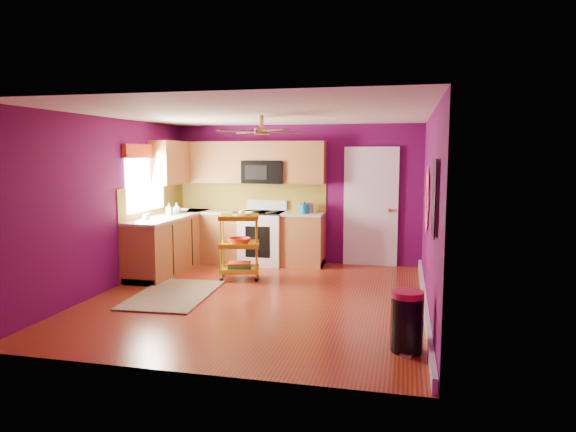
# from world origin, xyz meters

# --- Properties ---
(ground) EXTENTS (5.00, 5.00, 0.00)m
(ground) POSITION_xyz_m (0.00, 0.00, 0.00)
(ground) COLOR maroon
(ground) RESTS_ON ground
(room_envelope) EXTENTS (4.54, 5.04, 2.52)m
(room_envelope) POSITION_xyz_m (0.03, 0.00, 1.63)
(room_envelope) COLOR #580A4C
(room_envelope) RESTS_ON ground
(lower_cabinets) EXTENTS (2.81, 2.31, 0.94)m
(lower_cabinets) POSITION_xyz_m (-1.35, 1.82, 0.43)
(lower_cabinets) COLOR brown
(lower_cabinets) RESTS_ON ground
(electric_range) EXTENTS (0.76, 0.66, 1.13)m
(electric_range) POSITION_xyz_m (-0.55, 2.17, 0.48)
(electric_range) COLOR white
(electric_range) RESTS_ON ground
(upper_cabinetry) EXTENTS (2.80, 2.30, 1.26)m
(upper_cabinetry) POSITION_xyz_m (-1.24, 2.17, 1.80)
(upper_cabinetry) COLOR brown
(upper_cabinetry) RESTS_ON ground
(left_window) EXTENTS (0.08, 1.35, 1.08)m
(left_window) POSITION_xyz_m (-2.22, 1.05, 1.74)
(left_window) COLOR white
(left_window) RESTS_ON ground
(panel_door) EXTENTS (0.95, 0.11, 2.15)m
(panel_door) POSITION_xyz_m (1.35, 2.47, 1.02)
(panel_door) COLOR white
(panel_door) RESTS_ON ground
(right_wall_art) EXTENTS (0.04, 2.74, 1.04)m
(right_wall_art) POSITION_xyz_m (2.23, -0.34, 1.44)
(right_wall_art) COLOR black
(right_wall_art) RESTS_ON ground
(ceiling_fan) EXTENTS (1.01, 1.01, 0.26)m
(ceiling_fan) POSITION_xyz_m (0.00, 0.20, 2.29)
(ceiling_fan) COLOR #BF8C3F
(ceiling_fan) RESTS_ON ground
(shag_rug) EXTENTS (1.11, 1.71, 0.02)m
(shag_rug) POSITION_xyz_m (-1.20, -0.15, 0.01)
(shag_rug) COLOR #311C10
(shag_rug) RESTS_ON ground
(rolling_cart) EXTENTS (0.71, 0.59, 1.11)m
(rolling_cart) POSITION_xyz_m (-0.59, 0.97, 0.57)
(rolling_cart) COLOR gold
(rolling_cart) RESTS_ON ground
(trash_can) EXTENTS (0.40, 0.40, 0.62)m
(trash_can) POSITION_xyz_m (1.99, -1.52, 0.31)
(trash_can) COLOR black
(trash_can) RESTS_ON ground
(teal_kettle) EXTENTS (0.18, 0.18, 0.21)m
(teal_kettle) POSITION_xyz_m (0.21, 2.14, 1.02)
(teal_kettle) COLOR #12658C
(teal_kettle) RESTS_ON lower_cabinets
(toaster) EXTENTS (0.22, 0.15, 0.18)m
(toaster) POSITION_xyz_m (0.25, 2.25, 1.03)
(toaster) COLOR beige
(toaster) RESTS_ON lower_cabinets
(soap_bottle_a) EXTENTS (0.09, 0.09, 0.20)m
(soap_bottle_a) POSITION_xyz_m (-1.97, 1.37, 1.04)
(soap_bottle_a) COLOR #EA3F72
(soap_bottle_a) RESTS_ON lower_cabinets
(soap_bottle_b) EXTENTS (0.15, 0.15, 0.19)m
(soap_bottle_b) POSITION_xyz_m (-1.95, 1.62, 1.03)
(soap_bottle_b) COLOR white
(soap_bottle_b) RESTS_ON lower_cabinets
(counter_dish) EXTENTS (0.25, 0.25, 0.06)m
(counter_dish) POSITION_xyz_m (-1.95, 1.81, 0.97)
(counter_dish) COLOR white
(counter_dish) RESTS_ON lower_cabinets
(counter_cup) EXTENTS (0.12, 0.12, 0.09)m
(counter_cup) POSITION_xyz_m (-2.03, 0.69, 0.99)
(counter_cup) COLOR white
(counter_cup) RESTS_ON lower_cabinets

